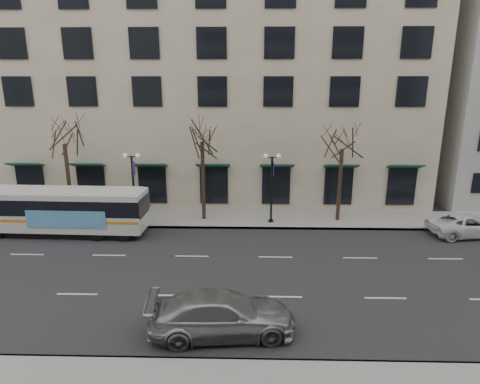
{
  "coord_description": "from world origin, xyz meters",
  "views": [
    {
      "loc": [
        3.44,
        -19.73,
        9.99
      ],
      "look_at": [
        2.88,
        2.31,
        4.0
      ],
      "focal_mm": 30.0,
      "sensor_mm": 36.0,
      "label": 1
    }
  ],
  "objects_px": {
    "lamp_post_left": "(134,184)",
    "lamp_post_right": "(272,185)",
    "city_bus": "(62,210)",
    "tree_far_left": "(63,131)",
    "tree_far_right": "(343,136)",
    "tree_far_mid": "(202,128)",
    "silver_car": "(222,314)",
    "white_pickup": "(468,225)"
  },
  "relations": [
    {
      "from": "lamp_post_left",
      "to": "lamp_post_right",
      "type": "xyz_separation_m",
      "value": [
        10.0,
        0.0,
        0.0
      ]
    },
    {
      "from": "lamp_post_right",
      "to": "silver_car",
      "type": "height_order",
      "value": "lamp_post_right"
    },
    {
      "from": "lamp_post_left",
      "to": "silver_car",
      "type": "xyz_separation_m",
      "value": [
        7.32,
        -13.45,
        -2.07
      ]
    },
    {
      "from": "tree_far_left",
      "to": "tree_far_mid",
      "type": "relative_size",
      "value": 0.98
    },
    {
      "from": "city_bus",
      "to": "white_pickup",
      "type": "bearing_deg",
      "value": 2.6
    },
    {
      "from": "city_bus",
      "to": "silver_car",
      "type": "distance_m",
      "value": 16.06
    },
    {
      "from": "lamp_post_left",
      "to": "white_pickup",
      "type": "xyz_separation_m",
      "value": [
        23.23,
        -2.0,
        -2.21
      ]
    },
    {
      "from": "tree_far_mid",
      "to": "lamp_post_left",
      "type": "relative_size",
      "value": 1.64
    },
    {
      "from": "lamp_post_right",
      "to": "city_bus",
      "type": "xyz_separation_m",
      "value": [
        -14.31,
        -2.41,
        -1.23
      ]
    },
    {
      "from": "tree_far_left",
      "to": "lamp_post_left",
      "type": "distance_m",
      "value": 6.29
    },
    {
      "from": "tree_far_left",
      "to": "lamp_post_right",
      "type": "relative_size",
      "value": 1.6
    },
    {
      "from": "tree_far_mid",
      "to": "tree_far_right",
      "type": "relative_size",
      "value": 1.06
    },
    {
      "from": "tree_far_mid",
      "to": "white_pickup",
      "type": "xyz_separation_m",
      "value": [
        18.24,
        -2.6,
        -6.17
      ]
    },
    {
      "from": "lamp_post_left",
      "to": "white_pickup",
      "type": "relative_size",
      "value": 0.99
    },
    {
      "from": "lamp_post_left",
      "to": "tree_far_left",
      "type": "bearing_deg",
      "value": 173.17
    },
    {
      "from": "tree_far_mid",
      "to": "white_pickup",
      "type": "height_order",
      "value": "tree_far_mid"
    },
    {
      "from": "tree_far_right",
      "to": "city_bus",
      "type": "height_order",
      "value": "tree_far_right"
    },
    {
      "from": "tree_far_left",
      "to": "white_pickup",
      "type": "xyz_separation_m",
      "value": [
        28.24,
        -2.6,
        -5.97
      ]
    },
    {
      "from": "city_bus",
      "to": "white_pickup",
      "type": "height_order",
      "value": "city_bus"
    },
    {
      "from": "tree_far_mid",
      "to": "silver_car",
      "type": "distance_m",
      "value": 15.47
    },
    {
      "from": "tree_far_right",
      "to": "silver_car",
      "type": "relative_size",
      "value": 1.34
    },
    {
      "from": "tree_far_right",
      "to": "lamp_post_left",
      "type": "relative_size",
      "value": 1.55
    },
    {
      "from": "lamp_post_right",
      "to": "city_bus",
      "type": "bearing_deg",
      "value": -170.46
    },
    {
      "from": "lamp_post_left",
      "to": "silver_car",
      "type": "bearing_deg",
      "value": -61.43
    },
    {
      "from": "tree_far_left",
      "to": "tree_far_right",
      "type": "xyz_separation_m",
      "value": [
        20.0,
        0.0,
        -0.28
      ]
    },
    {
      "from": "tree_far_left",
      "to": "tree_far_mid",
      "type": "bearing_deg",
      "value": 0.0
    },
    {
      "from": "tree_far_right",
      "to": "lamp_post_right",
      "type": "xyz_separation_m",
      "value": [
        -4.99,
        -0.6,
        -3.48
      ]
    },
    {
      "from": "tree_far_left",
      "to": "tree_far_right",
      "type": "distance_m",
      "value": 20.0
    },
    {
      "from": "city_bus",
      "to": "silver_car",
      "type": "bearing_deg",
      "value": -41.76
    },
    {
      "from": "lamp_post_left",
      "to": "lamp_post_right",
      "type": "bearing_deg",
      "value": 0.0
    },
    {
      "from": "white_pickup",
      "to": "lamp_post_left",
      "type": "bearing_deg",
      "value": 77.79
    },
    {
      "from": "tree_far_mid",
      "to": "city_bus",
      "type": "distance_m",
      "value": 11.07
    },
    {
      "from": "white_pickup",
      "to": "silver_car",
      "type": "bearing_deg",
      "value": 118.46
    },
    {
      "from": "tree_far_right",
      "to": "lamp_post_left",
      "type": "xyz_separation_m",
      "value": [
        -14.99,
        -0.6,
        -3.48
      ]
    },
    {
      "from": "lamp_post_left",
      "to": "lamp_post_right",
      "type": "distance_m",
      "value": 10.0
    },
    {
      "from": "lamp_post_right",
      "to": "city_bus",
      "type": "distance_m",
      "value": 14.56
    },
    {
      "from": "city_bus",
      "to": "silver_car",
      "type": "height_order",
      "value": "city_bus"
    },
    {
      "from": "tree_far_right",
      "to": "lamp_post_right",
      "type": "height_order",
      "value": "tree_far_right"
    },
    {
      "from": "lamp_post_left",
      "to": "city_bus",
      "type": "xyz_separation_m",
      "value": [
        -4.31,
        -2.41,
        -1.23
      ]
    },
    {
      "from": "tree_far_left",
      "to": "silver_car",
      "type": "height_order",
      "value": "tree_far_left"
    },
    {
      "from": "tree_far_left",
      "to": "tree_far_mid",
      "type": "height_order",
      "value": "tree_far_mid"
    },
    {
      "from": "tree_far_left",
      "to": "lamp_post_left",
      "type": "bearing_deg",
      "value": -6.83
    }
  ]
}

